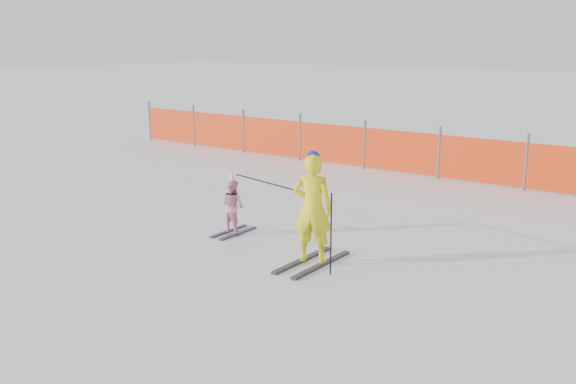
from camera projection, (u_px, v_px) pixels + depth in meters
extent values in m
plane|color=white|center=(268.00, 265.00, 9.37)|extent=(120.00, 120.00, 0.00)
cube|color=black|center=(303.00, 260.00, 9.52)|extent=(0.09, 1.41, 0.04)
cube|color=black|center=(322.00, 265.00, 9.32)|extent=(0.09, 1.41, 0.04)
imported|color=yellow|center=(313.00, 208.00, 9.23)|extent=(0.68, 0.55, 1.61)
sphere|color=navy|center=(313.00, 158.00, 9.05)|extent=(0.21, 0.21, 0.21)
cube|color=black|center=(228.00, 231.00, 10.95)|extent=(0.09, 0.90, 0.03)
cube|color=black|center=(238.00, 233.00, 10.83)|extent=(0.09, 0.90, 0.03)
imported|color=pink|center=(233.00, 206.00, 10.78)|extent=(0.46, 0.37, 0.90)
cone|color=silver|center=(232.00, 178.00, 10.67)|extent=(0.19, 0.19, 0.24)
cylinder|color=black|center=(331.00, 234.00, 8.87)|extent=(0.02, 0.02, 1.18)
cylinder|color=black|center=(269.00, 183.00, 9.92)|extent=(1.70, 0.41, 0.02)
cylinder|color=#595960|center=(150.00, 121.00, 20.78)|extent=(0.06, 0.06, 1.25)
cylinder|color=#595960|center=(194.00, 126.00, 19.62)|extent=(0.06, 0.06, 1.25)
cylinder|color=#595960|center=(244.00, 131.00, 18.45)|extent=(0.06, 0.06, 1.25)
cylinder|color=#595960|center=(300.00, 137.00, 17.29)|extent=(0.06, 0.06, 1.25)
cylinder|color=#595960|center=(365.00, 144.00, 16.13)|extent=(0.06, 0.06, 1.25)
cylinder|color=#595960|center=(439.00, 153.00, 14.97)|extent=(0.06, 0.06, 1.25)
cylinder|color=#595960|center=(526.00, 162.00, 13.81)|extent=(0.06, 0.06, 1.25)
cube|color=#ED380C|center=(379.00, 149.00, 15.92)|extent=(16.81, 0.03, 1.00)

